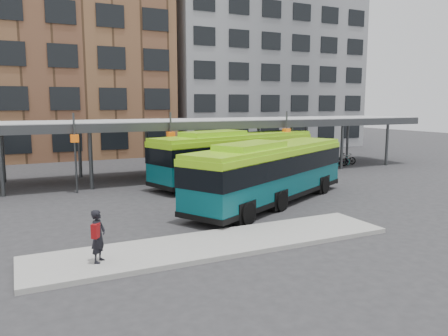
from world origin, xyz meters
TOP-DOWN VIEW (x-y plane):
  - ground at (0.00, 0.00)m, footprint 120.00×120.00m
  - boarding_island at (-5.50, -3.00)m, footprint 14.00×3.00m
  - canopy at (-0.06, 12.87)m, footprint 40.00×6.53m
  - building_brick at (-10.00, 32.00)m, footprint 26.00×14.00m
  - building_grey at (16.00, 32.00)m, footprint 24.00×14.00m
  - bus_front at (0.06, 2.25)m, footprint 12.22×8.22m
  - bus_rear at (1.42, 8.90)m, footprint 13.22×6.47m
  - pedestrian at (-9.96, -3.26)m, footprint 0.71×0.77m
  - bike_rack at (12.64, 11.94)m, footprint 4.78×1.75m

SIDE VIEW (x-z plane):
  - ground at x=0.00m, z-range 0.00..0.00m
  - boarding_island at x=-5.50m, z-range 0.00..0.18m
  - bike_rack at x=12.64m, z-range -0.04..1.01m
  - pedestrian at x=-9.96m, z-range 0.19..1.95m
  - bus_front at x=0.06m, z-range 0.07..3.50m
  - bus_rear at x=1.42m, z-range 0.07..3.66m
  - canopy at x=-0.06m, z-range 1.51..6.31m
  - building_grey at x=16.00m, z-range 0.00..20.00m
  - building_brick at x=-10.00m, z-range 0.00..22.00m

